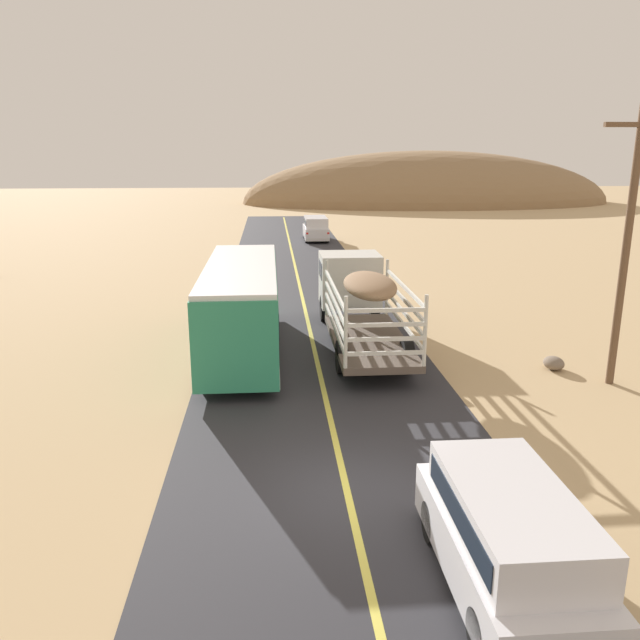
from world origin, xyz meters
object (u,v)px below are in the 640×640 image
(boulder_far_horizon, at_px, (554,363))
(suv_near, at_px, (508,535))
(car_far, at_px, (316,227))
(livestock_truck, at_px, (357,291))
(power_pole_near, at_px, (627,241))
(bus, at_px, (242,306))

(boulder_far_horizon, bearing_deg, suv_near, -117.99)
(car_far, bearing_deg, suv_near, -89.99)
(livestock_truck, relative_size, boulder_far_horizon, 11.53)
(suv_near, xyz_separation_m, boulder_far_horizon, (5.69, 10.70, -0.87))
(livestock_truck, distance_m, car_far, 27.59)
(car_far, distance_m, boulder_far_horizon, 32.76)
(suv_near, relative_size, boulder_far_horizon, 5.49)
(car_far, xyz_separation_m, boulder_far_horizon, (5.69, -32.25, -0.87))
(power_pole_near, height_order, boulder_far_horizon, power_pole_near)
(suv_near, height_order, livestock_truck, livestock_truck)
(bus, bearing_deg, suv_near, -70.29)
(car_far, relative_size, boulder_far_horizon, 5.49)
(livestock_truck, xyz_separation_m, power_pole_near, (7.28, -6.08, 2.72))
(livestock_truck, height_order, car_far, livestock_truck)
(livestock_truck, bearing_deg, bus, -155.89)
(bus, relative_size, power_pole_near, 1.19)
(livestock_truck, height_order, boulder_far_horizon, livestock_truck)
(power_pole_near, bearing_deg, suv_near, -126.54)
(bus, height_order, car_far, bus)
(livestock_truck, bearing_deg, power_pole_near, -39.87)
(livestock_truck, xyz_separation_m, boulder_far_horizon, (6.08, -4.67, -1.57))
(power_pole_near, distance_m, boulder_far_horizon, 4.68)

